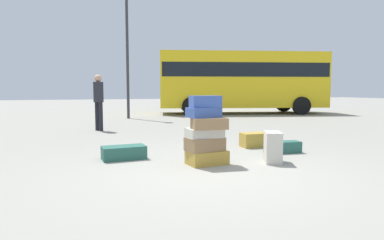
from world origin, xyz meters
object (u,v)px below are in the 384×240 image
(parked_bus, at_px, (242,79))
(person_bearded_onlooker, at_px, (99,97))
(suitcase_tower, at_px, (206,134))
(suitcase_tan_foreground_near, at_px, (258,140))
(suitcase_teal_foreground_far, at_px, (124,153))
(suitcase_cream_white_trunk, at_px, (273,147))
(suitcase_teal_behind_tower, at_px, (283,147))
(lamp_post, at_px, (127,31))

(parked_bus, bearing_deg, person_bearded_onlooker, -130.75)
(suitcase_tower, bearing_deg, suitcase_tan_foreground_near, 35.69)
(suitcase_teal_foreground_far, height_order, parked_bus, parked_bus)
(suitcase_cream_white_trunk, distance_m, parked_bus, 12.19)
(suitcase_teal_behind_tower, bearing_deg, suitcase_teal_foreground_far, 179.18)
(lamp_post, bearing_deg, person_bearded_onlooker, -109.56)
(suitcase_teal_behind_tower, xyz_separation_m, person_bearded_onlooker, (-3.25, 4.89, 0.91))
(suitcase_tower, bearing_deg, suitcase_teal_foreground_far, 145.67)
(suitcase_teal_behind_tower, height_order, parked_bus, parked_bus)
(lamp_post, bearing_deg, suitcase_teal_foreground_far, -98.60)
(suitcase_teal_behind_tower, distance_m, lamp_post, 9.91)
(suitcase_tower, relative_size, parked_bus, 0.13)
(suitcase_teal_behind_tower, bearing_deg, person_bearded_onlooker, 130.25)
(suitcase_teal_behind_tower, relative_size, suitcase_teal_foreground_far, 0.91)
(person_bearded_onlooker, bearing_deg, suitcase_tan_foreground_near, 10.33)
(suitcase_teal_behind_tower, relative_size, lamp_post, 0.12)
(suitcase_tower, xyz_separation_m, suitcase_cream_white_trunk, (1.14, -0.26, -0.25))
(suitcase_tan_foreground_near, height_order, parked_bus, parked_bus)
(suitcase_tower, bearing_deg, person_bearded_onlooker, 104.98)
(suitcase_tan_foreground_near, height_order, lamp_post, lamp_post)
(suitcase_tower, bearing_deg, suitcase_cream_white_trunk, -13.00)
(suitcase_cream_white_trunk, bearing_deg, suitcase_tan_foreground_near, 92.29)
(parked_bus, xyz_separation_m, lamp_post, (-6.12, -1.22, 1.91))
(suitcase_tan_foreground_near, height_order, person_bearded_onlooker, person_bearded_onlooker)
(person_bearded_onlooker, bearing_deg, suitcase_cream_white_trunk, -2.62)
(suitcase_tower, relative_size, suitcase_cream_white_trunk, 2.17)
(suitcase_cream_white_trunk, bearing_deg, parked_bus, 89.10)
(parked_bus, relative_size, lamp_post, 1.56)
(suitcase_teal_foreground_far, xyz_separation_m, person_bearded_onlooker, (-0.17, 4.49, 0.91))
(suitcase_teal_foreground_far, xyz_separation_m, suitcase_cream_white_trunk, (2.40, -1.12, 0.15))
(suitcase_tan_foreground_near, relative_size, suitcase_cream_white_trunk, 1.46)
(suitcase_teal_behind_tower, distance_m, person_bearded_onlooker, 5.94)
(suitcase_tan_foreground_near, bearing_deg, lamp_post, 102.36)
(suitcase_teal_behind_tower, bearing_deg, parked_bus, 73.69)
(lamp_post, bearing_deg, suitcase_teal_behind_tower, -78.91)
(suitcase_tower, distance_m, suitcase_teal_behind_tower, 1.92)
(suitcase_cream_white_trunk, relative_size, parked_bus, 0.06)
(suitcase_tower, distance_m, suitcase_cream_white_trunk, 1.19)
(suitcase_teal_behind_tower, bearing_deg, suitcase_tan_foreground_near, 103.48)
(suitcase_tan_foreground_near, distance_m, lamp_post, 9.17)
(suitcase_teal_foreground_far, relative_size, suitcase_tan_foreground_near, 0.99)
(suitcase_tower, distance_m, lamp_post, 10.04)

